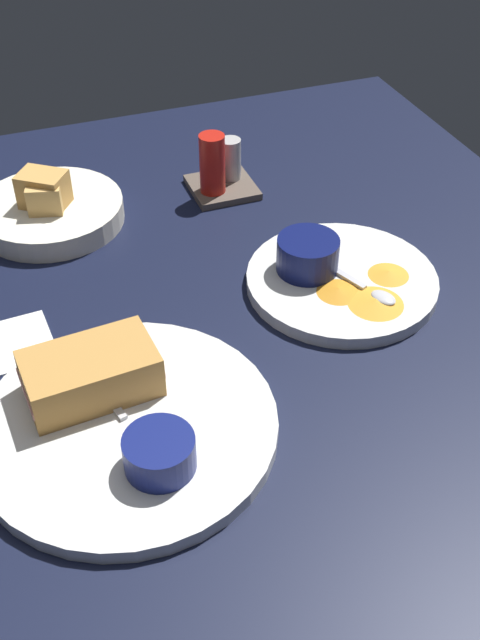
# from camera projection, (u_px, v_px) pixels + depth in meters

# --- Properties ---
(ground_plane) EXTENTS (1.10, 1.10, 0.03)m
(ground_plane) POSITION_uv_depth(u_px,v_px,m) (180.00, 334.00, 0.89)
(ground_plane) COLOR black
(plate_sandwich_main) EXTENTS (0.30, 0.30, 0.02)m
(plate_sandwich_main) POSITION_uv_depth(u_px,v_px,m) (128.00, 426.00, 0.75)
(plate_sandwich_main) COLOR silver
(plate_sandwich_main) RESTS_ON ground_plane
(sandwich_half_near) EXTENTS (0.14, 0.09, 0.05)m
(sandwich_half_near) POSITION_uv_depth(u_px,v_px,m) (91.00, 374.00, 0.76)
(sandwich_half_near) COLOR #C68C42
(sandwich_half_near) RESTS_ON plate_sandwich_main
(ramekin_dark_sauce) EXTENTS (0.07, 0.07, 0.04)m
(ramekin_dark_sauce) POSITION_uv_depth(u_px,v_px,m) (159.00, 452.00, 0.69)
(ramekin_dark_sauce) COLOR navy
(ramekin_dark_sauce) RESTS_ON plate_sandwich_main
(spoon_by_dark_ramekin) EXTENTS (0.04, 0.10, 0.01)m
(spoon_by_dark_ramekin) POSITION_uv_depth(u_px,v_px,m) (131.00, 427.00, 0.74)
(spoon_by_dark_ramekin) COLOR silver
(spoon_by_dark_ramekin) RESTS_ON plate_sandwich_main
(plate_chips_companion) EXTENTS (0.23, 0.23, 0.02)m
(plate_chips_companion) POSITION_uv_depth(u_px,v_px,m) (342.00, 282.00, 0.93)
(plate_chips_companion) COLOR silver
(plate_chips_companion) RESTS_ON ground_plane
(ramekin_light_gravy) EXTENTS (0.08, 0.08, 0.04)m
(ramekin_light_gravy) POSITION_uv_depth(u_px,v_px,m) (308.00, 254.00, 0.92)
(ramekin_light_gravy) COLOR #0C144C
(ramekin_light_gravy) RESTS_ON plate_chips_companion
(spoon_by_gravy_ramekin) EXTENTS (0.05, 0.10, 0.01)m
(spoon_by_gravy_ramekin) POSITION_uv_depth(u_px,v_px,m) (375.00, 293.00, 0.90)
(spoon_by_gravy_ramekin) COLOR silver
(spoon_by_gravy_ramekin) RESTS_ON plate_chips_companion
(plantain_chip_scatter) EXTENTS (0.14, 0.12, 0.01)m
(plantain_chip_scatter) POSITION_uv_depth(u_px,v_px,m) (369.00, 291.00, 0.90)
(plantain_chip_scatter) COLOR gold
(plantain_chip_scatter) RESTS_ON plate_chips_companion
(bread_basket_rear) EXTENTS (0.20, 0.20, 0.08)m
(bread_basket_rear) POSITION_uv_depth(u_px,v_px,m) (50.00, 209.00, 1.03)
(bread_basket_rear) COLOR silver
(bread_basket_rear) RESTS_ON ground_plane
(condiment_caddy) EXTENTS (0.09, 0.09, 0.10)m
(condiment_caddy) POSITION_uv_depth(u_px,v_px,m) (220.00, 171.00, 1.09)
(condiment_caddy) COLOR brown
(condiment_caddy) RESTS_ON ground_plane
(paper_napkin_folded) EXTENTS (0.12, 0.10, 0.00)m
(paper_napkin_folded) POSITION_uv_depth(u_px,v_px,m) (2.00, 346.00, 0.85)
(paper_napkin_folded) COLOR white
(paper_napkin_folded) RESTS_ON ground_plane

